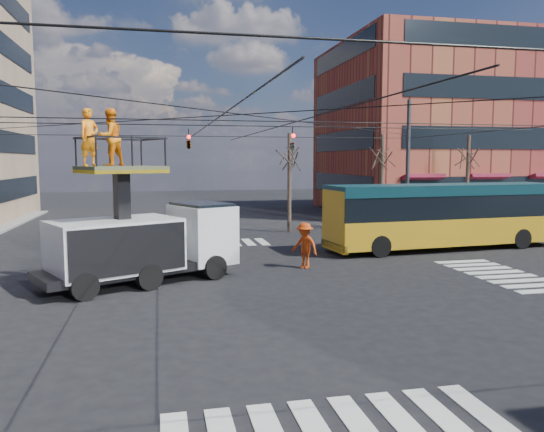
{
  "coord_description": "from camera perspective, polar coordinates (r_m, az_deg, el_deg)",
  "views": [
    {
      "loc": [
        -2.79,
        -17.73,
        4.37
      ],
      "look_at": [
        1.49,
        2.19,
        2.23
      ],
      "focal_mm": 35.0,
      "sensor_mm": 36.0,
      "label": 1
    }
  ],
  "objects": [
    {
      "name": "ground",
      "position": [
        18.48,
        -3.11,
        -7.7
      ],
      "size": [
        120.0,
        120.0,
        0.0
      ],
      "primitive_type": "plane",
      "color": "black",
      "rests_on": "ground"
    },
    {
      "name": "sidewalk_ne",
      "position": [
        45.66,
        19.35,
        0.24
      ],
      "size": [
        18.0,
        18.0,
        0.12
      ],
      "primitive_type": "cube",
      "color": "slate",
      "rests_on": "ground"
    },
    {
      "name": "crosswalks",
      "position": [
        18.47,
        -3.11,
        -7.67
      ],
      "size": [
        22.4,
        22.4,
        0.02
      ],
      "primitive_type": null,
      "color": "silver",
      "rests_on": "ground"
    },
    {
      "name": "building_ne",
      "position": [
        48.58,
        18.78,
        8.79
      ],
      "size": [
        20.06,
        16.06,
        14.0
      ],
      "color": "maroon",
      "rests_on": "ground"
    },
    {
      "name": "overhead_network",
      "position": [
        18.34,
        -3.61,
        5.73
      ],
      "size": [
        24.24,
        24.24,
        8.0
      ],
      "color": "#2D2D30",
      "rests_on": "ground"
    },
    {
      "name": "tree_a",
      "position": [
        32.19,
        1.9,
        6.45
      ],
      "size": [
        2.0,
        2.0,
        6.0
      ],
      "color": "#382B21",
      "rests_on": "ground"
    },
    {
      "name": "tree_b",
      "position": [
        34.14,
        11.77,
        6.3
      ],
      "size": [
        2.0,
        2.0,
        6.0
      ],
      "color": "#382B21",
      "rests_on": "ground"
    },
    {
      "name": "tree_c",
      "position": [
        36.98,
        20.36,
        6.02
      ],
      "size": [
        2.0,
        2.0,
        6.0
      ],
      "color": "#382B21",
      "rests_on": "ground"
    },
    {
      "name": "utility_truck",
      "position": [
        19.44,
        -13.64,
        -1.08
      ],
      "size": [
        7.29,
        5.18,
        6.14
      ],
      "rotation": [
        0.0,
        0.0,
        0.46
      ],
      "color": "black",
      "rests_on": "ground"
    },
    {
      "name": "city_bus",
      "position": [
        27.6,
        18.11,
        0.2
      ],
      "size": [
        12.34,
        3.71,
        3.2
      ],
      "rotation": [
        0.0,
        0.0,
        0.09
      ],
      "color": "gold",
      "rests_on": "ground"
    },
    {
      "name": "flagger",
      "position": [
        21.57,
        3.54,
        -3.18
      ],
      "size": [
        1.3,
        1.37,
        1.87
      ],
      "primitive_type": "imported",
      "rotation": [
        0.0,
        0.0,
        -0.89
      ],
      "color": "#D7420D",
      "rests_on": "ground"
    }
  ]
}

